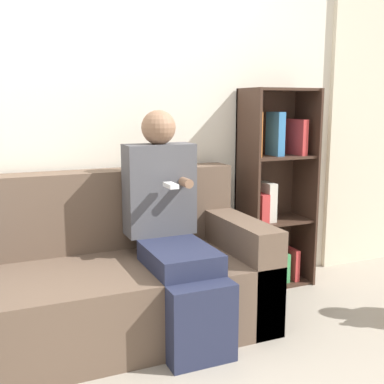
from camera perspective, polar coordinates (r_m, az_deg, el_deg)
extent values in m
plane|color=#9E9384|center=(2.43, -8.19, -21.27)|extent=(14.00, 14.00, 0.00)
cube|color=silver|center=(3.03, -13.81, 10.21)|extent=(10.00, 0.06, 2.55)
cube|color=beige|center=(4.02, 19.94, 8.02)|extent=(0.70, 0.04, 2.29)
cube|color=brown|center=(2.65, -13.55, -13.70)|extent=(2.14, 0.66, 0.40)
cube|color=brown|center=(2.96, -15.19, -6.24)|extent=(2.14, 0.20, 0.88)
cube|color=brown|center=(2.91, 5.96, -9.07)|extent=(0.18, 0.66, 0.60)
cube|color=#232842|center=(2.45, 1.21, -15.45)|extent=(0.34, 0.12, 0.40)
cube|color=#232842|center=(2.60, -1.44, -7.77)|extent=(0.34, 0.46, 0.11)
cube|color=#4C4C51|center=(2.81, -3.90, 0.32)|extent=(0.40, 0.18, 0.53)
sphere|color=#8C664C|center=(2.77, -3.99, 7.64)|extent=(0.20, 0.20, 0.20)
cylinder|color=#8C664C|center=(2.71, -0.72, 1.11)|extent=(0.05, 0.10, 0.05)
cube|color=white|center=(2.62, -2.52, 0.79)|extent=(0.05, 0.12, 0.02)
cube|color=#3D281E|center=(3.27, 6.55, 0.08)|extent=(0.02, 0.31, 1.37)
cube|color=#3D281E|center=(3.53, 13.21, 0.62)|extent=(0.02, 0.31, 1.37)
cube|color=#3D281E|center=(3.52, 8.68, 0.75)|extent=(0.49, 0.02, 1.37)
cube|color=#3D281E|center=(3.58, 9.66, -10.39)|extent=(0.45, 0.28, 0.02)
cube|color=#3D281E|center=(3.44, 9.88, -3.34)|extent=(0.45, 0.28, 0.02)
cube|color=#3D281E|center=(3.37, 10.12, 4.15)|extent=(0.45, 0.28, 0.02)
cube|color=#3D281E|center=(3.35, 10.37, 11.85)|extent=(0.45, 0.28, 0.02)
cube|color=orange|center=(3.25, 7.36, 6.79)|extent=(0.04, 0.16, 0.30)
cube|color=#C63838|center=(3.61, 11.51, -8.21)|extent=(0.04, 0.20, 0.23)
cube|color=beige|center=(3.37, 8.83, -1.12)|extent=(0.06, 0.18, 0.27)
cube|color=#C63838|center=(3.44, 12.24, 6.39)|extent=(0.04, 0.22, 0.24)
cube|color=#429956|center=(3.56, 10.33, -8.56)|extent=(0.06, 0.19, 0.21)
cube|color=teal|center=(3.34, 9.85, 6.81)|extent=(0.05, 0.16, 0.30)
cube|color=#C63838|center=(3.34, 7.88, -1.79)|extent=(0.06, 0.20, 0.20)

